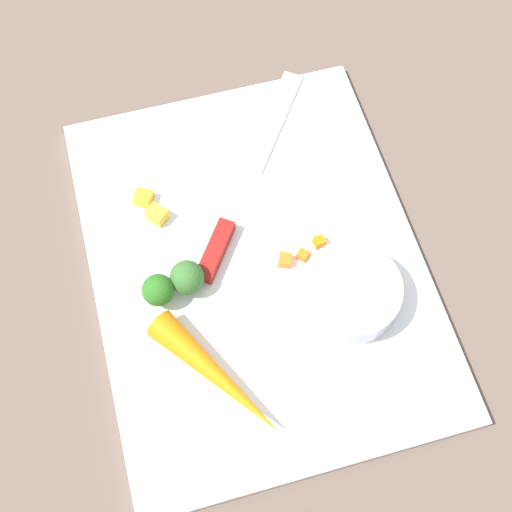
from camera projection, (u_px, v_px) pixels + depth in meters
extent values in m
plane|color=brown|center=(256.00, 264.00, 0.74)|extent=(4.00, 4.00, 0.00)
cube|color=white|center=(256.00, 262.00, 0.74)|extent=(0.47, 0.36, 0.01)
cylinder|color=#B1B4B8|center=(350.00, 293.00, 0.70)|extent=(0.11, 0.11, 0.04)
cube|color=silver|center=(274.00, 121.00, 0.81)|extent=(0.14, 0.11, 0.00)
cube|color=maroon|center=(216.00, 251.00, 0.73)|extent=(0.07, 0.06, 0.02)
cone|color=orange|center=(217.00, 376.00, 0.66)|extent=(0.16, 0.12, 0.03)
cube|color=orange|center=(285.00, 260.00, 0.73)|extent=(0.02, 0.02, 0.01)
cube|color=orange|center=(319.00, 242.00, 0.73)|extent=(0.01, 0.01, 0.01)
cube|color=orange|center=(303.00, 255.00, 0.73)|extent=(0.02, 0.02, 0.01)
cube|color=yellow|center=(157.00, 215.00, 0.75)|extent=(0.03, 0.03, 0.02)
cube|color=yellow|center=(144.00, 198.00, 0.76)|extent=(0.03, 0.03, 0.01)
cylinder|color=#83B160|center=(160.00, 296.00, 0.71)|extent=(0.01, 0.01, 0.01)
sphere|color=#29661F|center=(158.00, 290.00, 0.69)|extent=(0.03, 0.03, 0.03)
cylinder|color=#8AC265|center=(188.00, 283.00, 0.71)|extent=(0.01, 0.01, 0.01)
sphere|color=#36682C|center=(187.00, 277.00, 0.70)|extent=(0.04, 0.04, 0.04)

